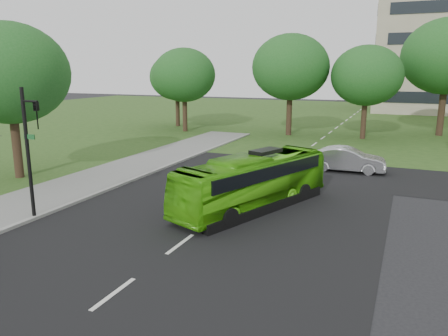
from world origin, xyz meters
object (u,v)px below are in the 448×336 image
at_px(tree_park_b, 291,67).
at_px(tree_side_near, 9,73).
at_px(tree_park_d, 447,56).
at_px(tree_park_c, 367,76).
at_px(sedan, 347,159).
at_px(traffic_light, 30,144).
at_px(tree_park_a, 184,75).
at_px(tree_park_f, 177,77).
at_px(bus, 253,182).

relative_size(tree_park_b, tree_side_near, 1.08).
relative_size(tree_park_b, tree_park_d, 0.87).
bearing_deg(tree_park_c, sedan, -87.95).
height_order(tree_park_b, traffic_light, tree_park_b).
bearing_deg(tree_side_near, tree_park_a, 90.73).
bearing_deg(sedan, tree_park_d, -20.85).
xyz_separation_m(tree_park_f, tree_side_near, (3.10, -25.10, 0.62)).
distance_m(tree_park_a, tree_park_f, 4.54).
height_order(tree_park_c, traffic_light, tree_park_c).
bearing_deg(tree_park_c, tree_park_d, 37.14).
relative_size(tree_park_b, bus, 1.08).
height_order(tree_park_a, tree_park_c, tree_park_c).
relative_size(bus, sedan, 1.90).
relative_size(tree_park_c, tree_park_d, 0.77).
bearing_deg(tree_side_near, tree_park_f, 97.04).
bearing_deg(traffic_light, sedan, 49.97).
xyz_separation_m(tree_park_f, sedan, (20.94, -15.76, -4.72)).
relative_size(tree_park_f, sedan, 1.72).
height_order(tree_park_c, tree_park_f, tree_park_c).
bearing_deg(tree_park_a, tree_park_f, 128.55).
relative_size(tree_side_near, traffic_light, 1.60).
relative_size(tree_park_c, sedan, 1.82).
bearing_deg(tree_park_c, bus, -96.00).
height_order(tree_park_b, sedan, tree_park_b).
xyz_separation_m(tree_park_b, tree_park_f, (-13.45, 1.86, -1.04)).
bearing_deg(tree_park_a, traffic_light, -75.19).
distance_m(tree_park_b, sedan, 16.81).
relative_size(tree_park_d, tree_side_near, 1.23).
distance_m(tree_park_b, tree_park_d, 14.74).
relative_size(tree_park_b, sedan, 2.07).
bearing_deg(tree_side_near, tree_park_b, 66.00).
bearing_deg(tree_park_f, tree_park_a, -51.45).
distance_m(tree_park_f, tree_side_near, 25.30).
distance_m(tree_park_f, sedan, 26.63).
xyz_separation_m(tree_park_b, bus, (4.49, -23.29, -5.29)).
height_order(sedan, traffic_light, traffic_light).
xyz_separation_m(tree_park_b, traffic_light, (-3.53, -28.51, -3.22)).
bearing_deg(traffic_light, tree_park_f, 105.08).
distance_m(tree_park_a, tree_park_d, 25.37).
distance_m(tree_park_c, tree_park_f, 20.49).
distance_m(tree_park_d, sedan, 21.40).
distance_m(tree_park_b, bus, 24.30).
height_order(tree_park_c, tree_park_d, tree_park_d).
distance_m(tree_park_d, traffic_light, 38.29).
xyz_separation_m(tree_park_a, tree_park_b, (10.62, 1.69, 0.77)).
height_order(tree_park_f, bus, tree_park_f).
relative_size(tree_park_a, tree_park_c, 1.00).
distance_m(tree_park_a, traffic_light, 27.85).
distance_m(tree_park_a, tree_side_near, 21.56).
bearing_deg(tree_park_f, tree_park_c, -4.13).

